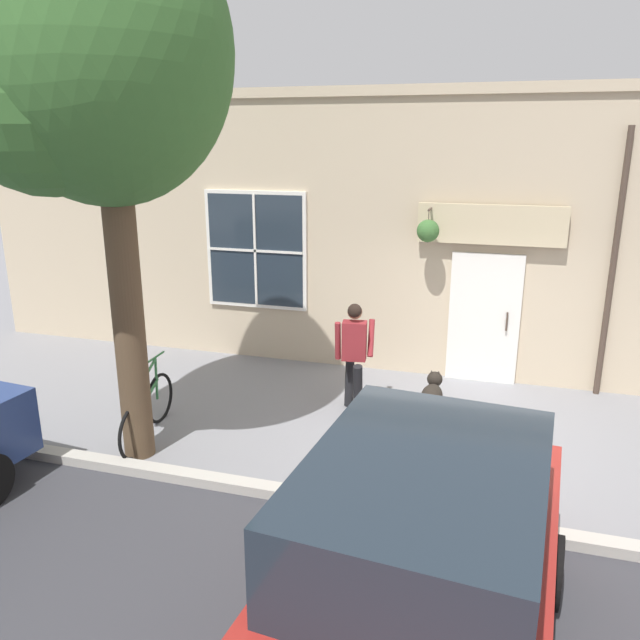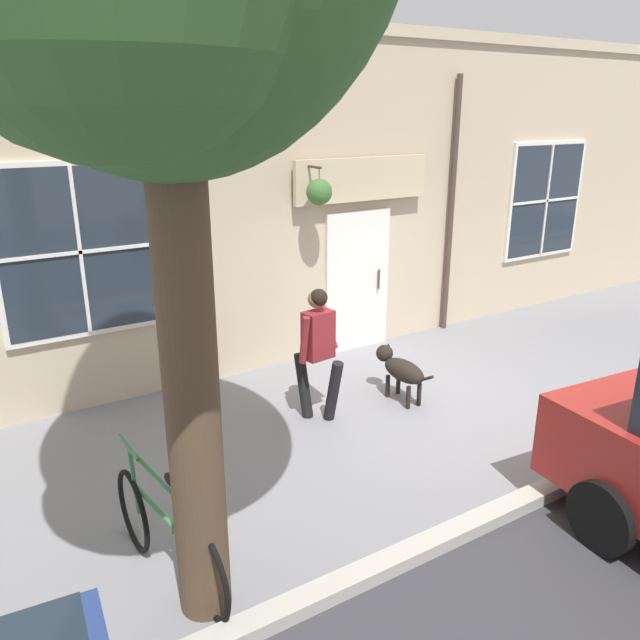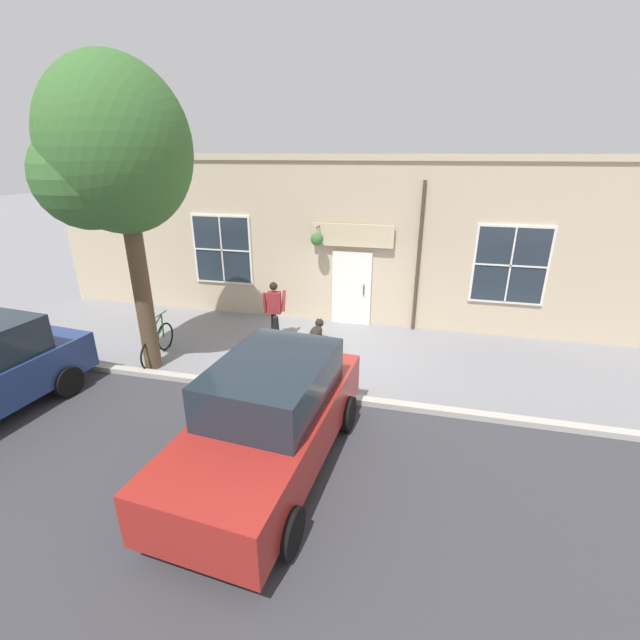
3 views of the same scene
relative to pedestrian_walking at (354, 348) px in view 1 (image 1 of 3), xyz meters
The scene contains 7 objects.
ground_plane 1.84m from the pedestrian_walking, 71.53° to the left, with size 90.00×90.00×0.00m, color gray.
storefront_facade 2.74m from the pedestrian_walking, 140.72° to the left, with size 0.95×18.00×4.58m.
pedestrian_walking is the anchor object (origin of this frame).
dog_on_leash 1.26m from the pedestrian_walking, 84.44° to the left, with size 1.07×0.30×0.65m.
street_tree_by_curb 4.82m from the pedestrian_walking, 47.09° to the right, with size 2.97×2.72×6.34m.
leaning_bicycle 2.94m from the pedestrian_walking, 55.50° to the right, with size 1.72×0.31×1.00m.
parked_car_mid_block 4.82m from the pedestrian_walking, 18.47° to the left, with size 4.44×2.22×1.75m.
Camera 1 is at (7.68, 0.42, 3.82)m, focal length 35.00 mm.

